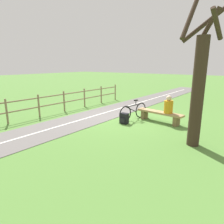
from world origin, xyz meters
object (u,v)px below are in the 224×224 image
at_px(bench, 160,115).
at_px(bicycle, 133,112).
at_px(backpack, 124,118).
at_px(tree_mid_field, 198,83).
at_px(person_seated, 169,106).

height_order(bench, bicycle, bicycle).
xyz_separation_m(backpack, tree_mid_field, (-2.88, 0.64, 1.67)).
bearing_deg(tree_mid_field, bench, -43.93).
relative_size(backpack, tree_mid_field, 0.10).
xyz_separation_m(person_seated, tree_mid_field, (-1.39, 1.65, 1.12)).
bearing_deg(person_seated, backpack, 42.41).
bearing_deg(backpack, bench, -136.41).
bearing_deg(backpack, person_seated, -146.02).
distance_m(bicycle, backpack, 0.75).
bearing_deg(person_seated, bench, 0.00).
relative_size(bench, bicycle, 1.23).
bearing_deg(bench, person_seated, -180.00).
xyz_separation_m(bench, tree_mid_field, (-1.77, 1.71, 1.56)).
xyz_separation_m(bench, backpack, (1.11, 1.06, -0.11)).
relative_size(person_seated, bicycle, 0.43).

